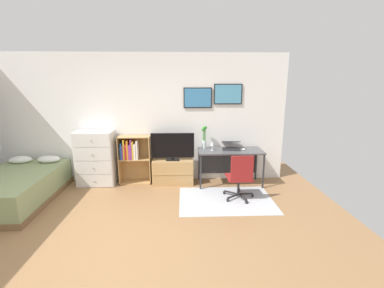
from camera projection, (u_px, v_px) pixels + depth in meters
ground_plane at (118, 244)px, 3.45m from camera, size 7.20×7.20×0.00m
wall_back_with_posters at (143, 119)px, 5.51m from camera, size 6.12×0.09×2.70m
area_rug at (226, 200)px, 4.74m from camera, size 1.70×1.20×0.01m
bed at (16, 188)px, 4.64m from camera, size 1.32×2.05×0.64m
dresser at (96, 158)px, 5.38m from camera, size 0.77×0.46×1.14m
bookshelf at (132, 155)px, 5.46m from camera, size 0.66×0.30×1.02m
tv_stand at (173, 171)px, 5.52m from camera, size 0.86×0.41×0.51m
television at (173, 147)px, 5.38m from camera, size 0.90×0.16×0.58m
desk at (230, 155)px, 5.47m from camera, size 1.33×0.60×0.74m
office_chair at (240, 176)px, 4.67m from camera, size 0.56×0.58×0.86m
laptop at (231, 146)px, 5.46m from camera, size 0.42×0.45×0.17m
computer_mouse at (244, 149)px, 5.36m from camera, size 0.06×0.10×0.03m
bamboo_vase at (204, 136)px, 5.48m from camera, size 0.11×0.10×0.47m
wine_glass at (212, 144)px, 5.30m from camera, size 0.07×0.07×0.18m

